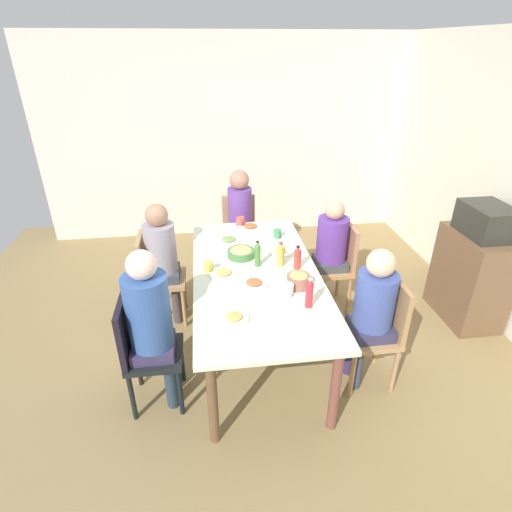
{
  "coord_description": "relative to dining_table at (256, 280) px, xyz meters",
  "views": [
    {
      "loc": [
        2.87,
        -0.39,
        2.44
      ],
      "look_at": [
        0.0,
        0.0,
        0.92
      ],
      "focal_mm": 28.28,
      "sensor_mm": 36.0,
      "label": 1
    }
  ],
  "objects": [
    {
      "name": "chair_1",
      "position": [
        -1.44,
        0.0,
        -0.18
      ],
      "size": [
        0.4,
        0.4,
        0.9
      ],
      "color": "#A67758",
      "rests_on": "ground_plane"
    },
    {
      "name": "wall_left",
      "position": [
        -2.63,
        0.0,
        0.61
      ],
      "size": [
        0.12,
        4.95,
        2.6
      ],
      "primitive_type": "cube",
      "color": "beige",
      "rests_on": "ground_plane"
    },
    {
      "name": "chair_0",
      "position": [
        0.53,
        -0.9,
        -0.18
      ],
      "size": [
        0.4,
        0.4,
        0.9
      ],
      "color": "black",
      "rests_on": "ground_plane"
    },
    {
      "name": "person_0",
      "position": [
        0.53,
        -0.81,
        0.07
      ],
      "size": [
        0.31,
        0.31,
        1.29
      ],
      "color": "#362B56",
      "rests_on": "ground_plane"
    },
    {
      "name": "ground_plane",
      "position": [
        0.0,
        0.0,
        -0.69
      ],
      "size": [
        6.16,
        6.16,
        0.0
      ],
      "primitive_type": "plane",
      "color": "olive"
    },
    {
      "name": "side_cabinet",
      "position": [
        -0.17,
        2.11,
        -0.24
      ],
      "size": [
        0.7,
        0.44,
        0.9
      ],
      "primitive_type": "cube",
      "color": "brown",
      "rests_on": "ground_plane"
    },
    {
      "name": "chair_3",
      "position": [
        0.53,
        0.9,
        -0.18
      ],
      "size": [
        0.4,
        0.4,
        0.9
      ],
      "color": "tan",
      "rests_on": "ground_plane"
    },
    {
      "name": "plate_4",
      "position": [
        0.01,
        -0.27,
        0.09
      ],
      "size": [
        0.24,
        0.24,
        0.04
      ],
      "color": "silver",
      "rests_on": "dining_table"
    },
    {
      "name": "person_2",
      "position": [
        -0.53,
        0.8,
        0.0
      ],
      "size": [
        0.3,
        0.3,
        1.16
      ],
      "color": "#394044",
      "rests_on": "ground_plane"
    },
    {
      "name": "cup_0",
      "position": [
        -0.06,
        -0.39,
        0.12
      ],
      "size": [
        0.11,
        0.07,
        0.09
      ],
      "color": "#DBC853",
      "rests_on": "dining_table"
    },
    {
      "name": "bowl_0",
      "position": [
        0.27,
        0.3,
        0.13
      ],
      "size": [
        0.18,
        0.18,
        0.12
      ],
      "color": "#965D4A",
      "rests_on": "dining_table"
    },
    {
      "name": "bottle_3",
      "position": [
        -0.09,
        0.22,
        0.18
      ],
      "size": [
        0.07,
        0.07,
        0.22
      ],
      "color": "gold",
      "rests_on": "dining_table"
    },
    {
      "name": "chair_2",
      "position": [
        -0.53,
        0.9,
        -0.18
      ],
      "size": [
        0.4,
        0.4,
        0.9
      ],
      "color": "#B5814E",
      "rests_on": "ground_plane"
    },
    {
      "name": "bottle_0",
      "position": [
        -0.02,
        0.35,
        0.17
      ],
      "size": [
        0.06,
        0.06,
        0.21
      ],
      "color": "red",
      "rests_on": "dining_table"
    },
    {
      "name": "person_4",
      "position": [
        -0.53,
        -0.8,
        0.03
      ],
      "size": [
        0.3,
        0.3,
        1.21
      ],
      "color": "#424043",
      "rests_on": "ground_plane"
    },
    {
      "name": "cup_1",
      "position": [
        0.36,
        0.19,
        0.12
      ],
      "size": [
        0.12,
        0.09,
        0.09
      ],
      "color": "white",
      "rests_on": "dining_table"
    },
    {
      "name": "chair_4",
      "position": [
        -0.53,
        -0.9,
        -0.18
      ],
      "size": [
        0.4,
        0.4,
        0.9
      ],
      "color": "#A48058",
      "rests_on": "ground_plane"
    },
    {
      "name": "bottle_1",
      "position": [
        -0.11,
        0.03,
        0.18
      ],
      "size": [
        0.05,
        0.05,
        0.23
      ],
      "color": "#477B33",
      "rests_on": "dining_table"
    },
    {
      "name": "plate_5",
      "position": [
        -0.9,
        0.06,
        0.09
      ],
      "size": [
        0.25,
        0.25,
        0.04
      ],
      "color": "white",
      "rests_on": "dining_table"
    },
    {
      "name": "bottle_2",
      "position": [
        0.54,
        0.31,
        0.18
      ],
      "size": [
        0.05,
        0.05,
        0.23
      ],
      "color": "red",
      "rests_on": "dining_table"
    },
    {
      "name": "plate_0",
      "position": [
        0.2,
        -0.04,
        0.09
      ],
      "size": [
        0.23,
        0.23,
        0.04
      ],
      "color": "silver",
      "rests_on": "dining_table"
    },
    {
      "name": "cup_2",
      "position": [
        -0.65,
        0.3,
        0.11
      ],
      "size": [
        0.11,
        0.07,
        0.08
      ],
      "color": "#3F8D58",
      "rests_on": "dining_table"
    },
    {
      "name": "dining_table",
      "position": [
        0.0,
        0.0,
        0.0
      ],
      "size": [
        2.12,
        1.03,
        0.77
      ],
      "color": "silver",
      "rests_on": "ground_plane"
    },
    {
      "name": "microwave",
      "position": [
        -0.17,
        2.11,
        0.35
      ],
      "size": [
        0.48,
        0.36,
        0.28
      ],
      "primitive_type": "cube",
      "color": "#292A23",
      "rests_on": "side_cabinet"
    },
    {
      "name": "person_3",
      "position": [
        0.53,
        0.8,
        0.02
      ],
      "size": [
        0.3,
        0.3,
        1.18
      ],
      "color": "#363B55",
      "rests_on": "ground_plane"
    },
    {
      "name": "person_1",
      "position": [
        -1.35,
        0.0,
        0.05
      ],
      "size": [
        0.3,
        0.3,
        1.24
      ],
      "color": "#535043",
      "rests_on": "ground_plane"
    },
    {
      "name": "plate_3",
      "position": [
        -0.31,
        0.27,
        0.09
      ],
      "size": [
        0.21,
        0.21,
        0.04
      ],
      "color": "white",
      "rests_on": "dining_table"
    },
    {
      "name": "cup_3",
      "position": [
        -0.99,
        -0.03,
        0.12
      ],
      "size": [
        0.12,
        0.09,
        0.09
      ],
      "color": "#CD5044",
      "rests_on": "dining_table"
    },
    {
      "name": "plate_2",
      "position": [
        -0.61,
        -0.18,
        0.09
      ],
      "size": [
        0.24,
        0.24,
        0.04
      ],
      "color": "white",
      "rests_on": "dining_table"
    },
    {
      "name": "plate_1",
      "position": [
        0.63,
        -0.23,
        0.09
      ],
      "size": [
        0.2,
        0.2,
        0.04
      ],
      "color": "silver",
      "rests_on": "dining_table"
    },
    {
      "name": "bowl_1",
      "position": [
        -0.29,
        -0.09,
        0.11
      ],
      "size": [
        0.24,
        0.24,
        0.08
      ],
      "color": "#447543",
      "rests_on": "dining_table"
    }
  ]
}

